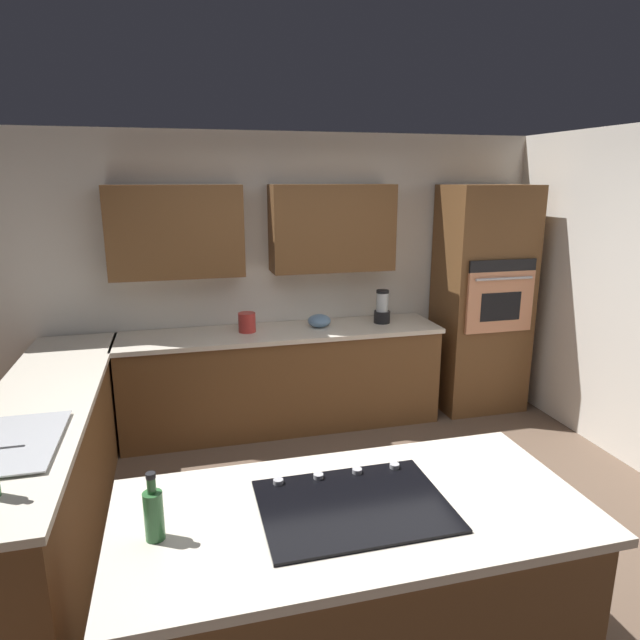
# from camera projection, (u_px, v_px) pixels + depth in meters

# --- Properties ---
(ground_plane) EXTENTS (14.00, 14.00, 0.00)m
(ground_plane) POSITION_uv_depth(u_px,v_px,m) (350.00, 535.00, 3.53)
(ground_plane) COLOR brown
(wall_back) EXTENTS (6.00, 0.44, 2.60)m
(wall_back) POSITION_uv_depth(u_px,v_px,m) (277.00, 266.00, 5.07)
(wall_back) COLOR white
(wall_back) RESTS_ON ground
(lower_cabinets_back) EXTENTS (2.80, 0.60, 0.86)m
(lower_cabinets_back) POSITION_uv_depth(u_px,v_px,m) (283.00, 381.00, 5.01)
(lower_cabinets_back) COLOR brown
(lower_cabinets_back) RESTS_ON ground
(countertop_back) EXTENTS (2.84, 0.64, 0.04)m
(countertop_back) POSITION_uv_depth(u_px,v_px,m) (282.00, 333.00, 4.90)
(countertop_back) COLOR silver
(countertop_back) RESTS_ON lower_cabinets_back
(lower_cabinets_side) EXTENTS (0.60, 2.90, 0.86)m
(lower_cabinets_side) POSITION_uv_depth(u_px,v_px,m) (49.00, 468.00, 3.49)
(lower_cabinets_side) COLOR brown
(lower_cabinets_side) RESTS_ON ground
(countertop_side) EXTENTS (0.64, 2.94, 0.04)m
(countertop_side) POSITION_uv_depth(u_px,v_px,m) (40.00, 402.00, 3.38)
(countertop_side) COLOR silver
(countertop_side) RESTS_ON lower_cabinets_side
(island_base) EXTENTS (1.85, 0.85, 0.86)m
(island_base) POSITION_uv_depth(u_px,v_px,m) (352.00, 604.00, 2.38)
(island_base) COLOR brown
(island_base) RESTS_ON ground
(island_top) EXTENTS (1.93, 0.93, 0.04)m
(island_top) POSITION_uv_depth(u_px,v_px,m) (354.00, 511.00, 2.27)
(island_top) COLOR silver
(island_top) RESTS_ON island_base
(wall_oven) EXTENTS (0.80, 0.66, 2.14)m
(wall_oven) POSITION_uv_depth(u_px,v_px,m) (482.00, 300.00, 5.32)
(wall_oven) COLOR brown
(wall_oven) RESTS_ON ground
(sink_unit) EXTENTS (0.46, 0.70, 0.23)m
(sink_unit) POSITION_uv_depth(u_px,v_px,m) (9.00, 443.00, 2.77)
(sink_unit) COLOR #515456
(sink_unit) RESTS_ON countertop_side
(cooktop) EXTENTS (0.76, 0.56, 0.03)m
(cooktop) POSITION_uv_depth(u_px,v_px,m) (353.00, 504.00, 2.27)
(cooktop) COLOR black
(cooktop) RESTS_ON island_top
(blender) EXTENTS (0.15, 0.15, 0.31)m
(blender) POSITION_uv_depth(u_px,v_px,m) (382.00, 309.00, 5.12)
(blender) COLOR black
(blender) RESTS_ON countertop_back
(mixing_bowl) EXTENTS (0.21, 0.21, 0.11)m
(mixing_bowl) POSITION_uv_depth(u_px,v_px,m) (319.00, 321.00, 5.00)
(mixing_bowl) COLOR #668CB2
(mixing_bowl) RESTS_ON countertop_back
(kettle) EXTENTS (0.15, 0.15, 0.17)m
(kettle) POSITION_uv_depth(u_px,v_px,m) (247.00, 322.00, 4.83)
(kettle) COLOR red
(kettle) RESTS_ON countertop_back
(oil_bottle) EXTENTS (0.07, 0.07, 0.27)m
(oil_bottle) POSITION_uv_depth(u_px,v_px,m) (154.00, 513.00, 2.04)
(oil_bottle) COLOR #336B38
(oil_bottle) RESTS_ON island_top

